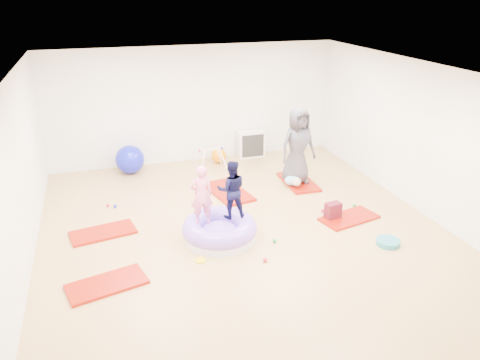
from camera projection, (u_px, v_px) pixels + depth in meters
name	position (u px, v px, depth m)	size (l,w,h in m)	color
room	(245.00, 159.00, 7.74)	(7.01, 8.01, 2.81)	tan
gym_mat_front_left	(107.00, 284.00, 6.82)	(1.12, 0.56, 0.05)	#B30700
gym_mat_mid_left	(103.00, 232.00, 8.25)	(1.10, 0.55, 0.05)	#B30700
gym_mat_center_back	(228.00, 192.00, 9.88)	(1.29, 0.65, 0.05)	#B30700
gym_mat_right	(349.00, 218.00, 8.77)	(1.09, 0.55, 0.05)	#B30700
gym_mat_rear_right	(298.00, 182.00, 10.38)	(1.21, 0.61, 0.05)	#B30700
inflatable_cushion	(220.00, 230.00, 8.05)	(1.30, 1.30, 0.41)	white
child_pink	(201.00, 192.00, 7.72)	(0.38, 0.25, 1.05)	pink
child_navy	(231.00, 187.00, 7.93)	(0.50, 0.39, 1.04)	black
adult_caregiver	(298.00, 146.00, 10.00)	(0.82, 0.53, 1.67)	#413E49
infant	(294.00, 180.00, 10.08)	(0.39, 0.40, 0.23)	#8DBBE2
ball_pit_balls	(226.00, 212.00, 8.99)	(4.73, 3.06, 0.07)	yellow
exercise_ball_blue	(130.00, 160.00, 10.82)	(0.67, 0.67, 0.67)	#1319CF
exercise_ball_orange	(219.00, 155.00, 11.52)	(0.37, 0.37, 0.37)	#FF8E00
infant_play_gym	(211.00, 156.00, 10.93)	(0.71, 0.68, 0.55)	white
cube_shelf	(251.00, 144.00, 11.88)	(0.66, 0.33, 0.66)	white
balance_disc	(388.00, 242.00, 7.90)	(0.40, 0.40, 0.09)	teal
backpack	(333.00, 211.00, 8.70)	(0.29, 0.18, 0.34)	maroon
yellow_toy	(200.00, 260.00, 7.44)	(0.18, 0.18, 0.03)	yellow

